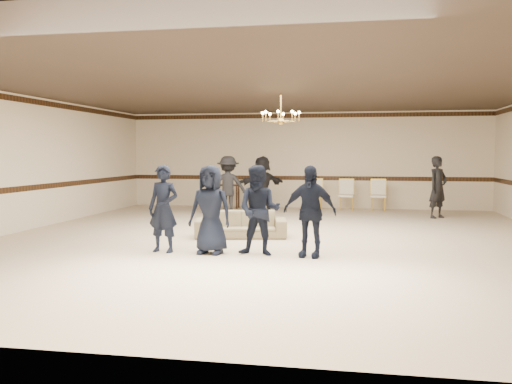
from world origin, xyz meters
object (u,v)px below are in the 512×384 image
adult_left (228,186)px  adult_mid (262,185)px  boy_b (211,209)px  adult_right (438,187)px  chandelier (281,107)px  boy_a (163,209)px  boy_c (259,210)px  boy_d (310,211)px  banquet_chair_mid (346,195)px  console_table (225,196)px  banquet_chair_left (315,195)px  banquet_chair_right (378,196)px  settee (241,224)px

adult_left → adult_mid: 1.14m
boy_b → adult_right: adult_right is taller
adult_mid → chandelier: bearing=67.2°
boy_a → boy_c: bearing=9.2°
boy_b → boy_d: (1.80, 0.00, 0.00)m
banquet_chair_mid → boy_c: bearing=-93.7°
boy_d → adult_right: 7.22m
boy_b → console_table: 8.47m
banquet_chair_left → console_table: bearing=171.4°
boy_b → boy_c: size_ratio=1.00×
adult_right → banquet_chair_mid: size_ratio=1.75×
banquet_chair_mid → console_table: banquet_chair_mid is taller
console_table → boy_b: bearing=-83.4°
adult_right → chandelier: bearing=179.1°
chandelier → banquet_chair_right: 6.20m
boy_a → banquet_chair_right: size_ratio=1.62×
chandelier → banquet_chair_mid: bearing=74.9°
chandelier → adult_mid: chandelier is taller
boy_d → adult_left: size_ratio=0.93×
boy_c → boy_d: size_ratio=1.00×
banquet_chair_right → adult_right: bearing=-39.6°
settee → banquet_chair_right: size_ratio=1.97×
adult_left → banquet_chair_right: size_ratio=1.75×
adult_right → banquet_chair_right: 2.24m
adult_mid → adult_left: bearing=-0.4°
chandelier → adult_right: chandelier is taller
boy_b → settee: (0.14, 2.02, -0.52)m
console_table → boy_d: bearing=-72.1°
boy_b → boy_c: bearing=6.5°
settee → banquet_chair_left: (1.15, 6.07, 0.21)m
banquet_chair_mid → console_table: size_ratio=1.06×
boy_a → console_table: boy_a is taller
banquet_chair_mid → settee: bearing=-103.5°
boy_c → banquet_chair_right: size_ratio=1.62×
adult_mid → banquet_chair_mid: bearing=166.1°
boy_c → banquet_chair_right: boy_c is taller
banquet_chair_left → boy_b: bearing=-103.8°
boy_d → banquet_chair_mid: boy_d is taller
settee → banquet_chair_mid: banquet_chair_mid is taller
adult_right → settee: bearing=-179.7°
boy_c → adult_left: size_ratio=0.93×
adult_right → banquet_chair_left: size_ratio=1.75×
adult_right → console_table: (-6.58, 1.74, -0.48)m
boy_c → adult_right: bearing=64.3°
boy_c → adult_right: 7.65m
boy_b → console_table: size_ratio=1.71×
boy_d → banquet_chair_right: boy_d is taller
chandelier → banquet_chair_left: bearing=85.6°
settee → console_table: console_table is taller
settee → adult_right: 6.57m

